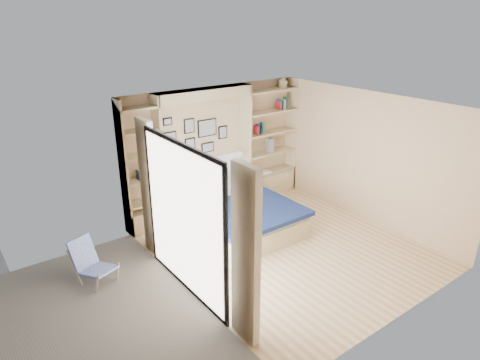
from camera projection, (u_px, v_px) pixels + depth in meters
ground at (286, 248)px, 7.43m from camera, size 4.50×4.50×0.00m
room_shell at (218, 170)px, 7.96m from camera, size 4.50×4.50×4.50m
bed at (238, 215)px, 7.99m from camera, size 1.79×2.28×1.07m
photo_gallery at (194, 135)px, 8.26m from camera, size 1.48×0.02×0.82m
reading_lamps at (208, 161)px, 8.36m from camera, size 1.92×0.12×0.15m
shelf_decor at (261, 121)px, 8.96m from camera, size 3.51×0.23×2.03m
deck at (76, 334)px, 5.43m from camera, size 3.20×4.00×0.05m
deck_chair at (91, 262)px, 6.40m from camera, size 0.63×0.78×0.69m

